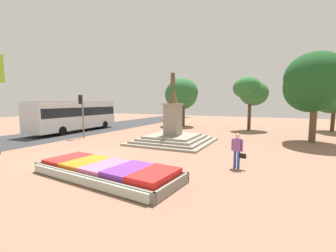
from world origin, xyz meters
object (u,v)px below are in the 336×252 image
traffic_light_mid_block (82,109)px  pedestrian_with_handbag (237,149)px  statue_monument (173,133)px  city_bus (75,114)px  flower_planter (107,171)px

traffic_light_mid_block → pedestrian_with_handbag: bearing=-14.1°
statue_monument → traffic_light_mid_block: statue_monument is taller
city_bus → statue_monument: bearing=-6.8°
city_bus → pedestrian_with_handbag: city_bus is taller
statue_monument → flower_planter: bearing=-84.4°
flower_planter → pedestrian_with_handbag: pedestrian_with_handbag is taller
flower_planter → pedestrian_with_handbag: 6.19m
traffic_light_mid_block → city_bus: (-4.10, 2.90, -0.75)m
pedestrian_with_handbag → city_bus: bearing=160.5°
traffic_light_mid_block → pedestrian_with_handbag: size_ratio=2.23×
statue_monument → city_bus: 12.41m
traffic_light_mid_block → pedestrian_with_handbag: (13.85, -3.47, -1.65)m
flower_planter → city_bus: city_bus is taller
flower_planter → statue_monument: (-0.86, 8.72, 0.49)m
flower_planter → statue_monument: size_ratio=1.19×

